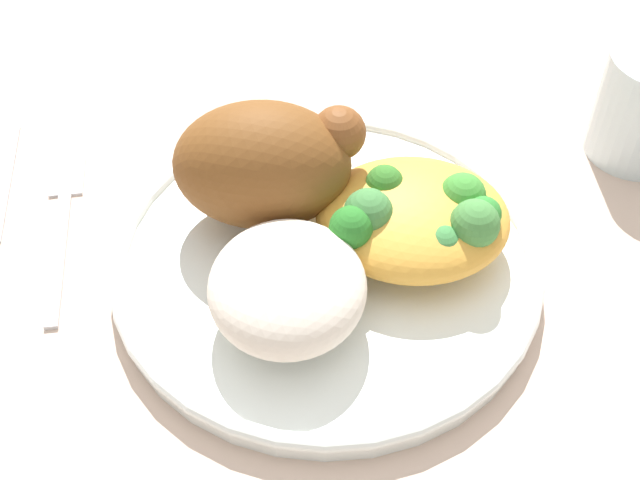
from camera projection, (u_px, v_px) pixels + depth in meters
ground_plane at (320, 272)px, 0.51m from camera, size 2.00×2.00×0.00m
plate at (320, 261)px, 0.50m from camera, size 0.25×0.25×0.02m
roasted_chicken at (260, 163)px, 0.49m from camera, size 0.11×0.07×0.08m
rice_pile at (280, 287)px, 0.45m from camera, size 0.08×0.09×0.05m
mac_cheese_with_broccoli at (409, 217)px, 0.48m from camera, size 0.11×0.10×0.05m
fork at (55, 224)px, 0.53m from camera, size 0.03×0.14×0.01m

